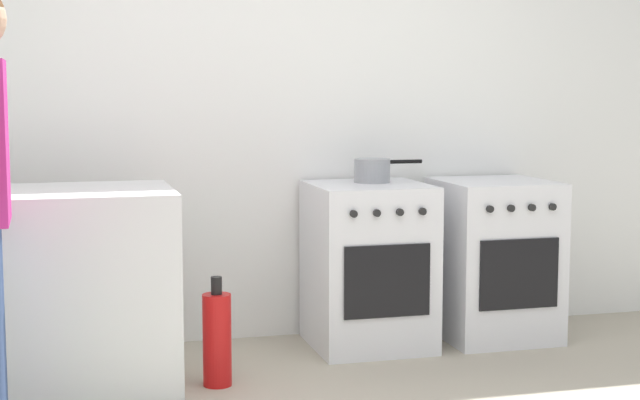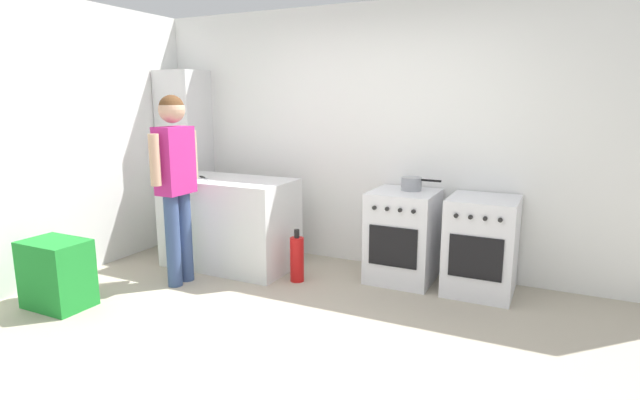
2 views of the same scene
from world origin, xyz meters
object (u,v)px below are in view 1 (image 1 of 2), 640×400
Objects in this scene: pot at (373,170)px; fire_extinguisher at (217,338)px; oven_right at (494,259)px; oven_left at (368,265)px.

fire_extinguisher is (-0.92, -0.55, -0.70)m from pot.
fire_extinguisher is at bearing -163.15° from oven_right.
oven_left is at bearing 28.78° from fire_extinguisher.
oven_left is 1.01m from fire_extinguisher.
oven_left is at bearing 180.00° from oven_right.
fire_extinguisher is at bearing -151.22° from oven_left.
pot is at bearing 31.12° from fire_extinguisher.
pot is (-0.66, 0.07, 0.49)m from oven_right.
pot reaches higher than oven_right.
oven_left and oven_right have the same top height.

